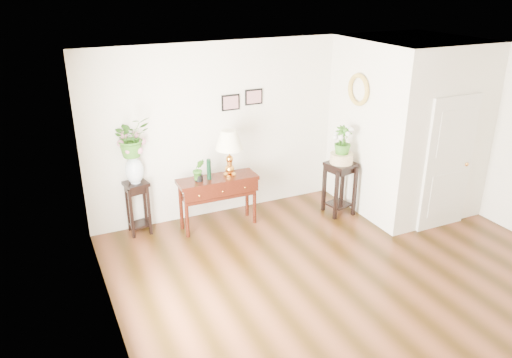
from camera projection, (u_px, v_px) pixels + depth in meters
floor at (359, 283)px, 6.49m from camera, size 6.00×5.50×0.02m
ceiling at (379, 65)px, 5.42m from camera, size 6.00×5.50×0.02m
wall_back at (267, 125)px, 8.26m from camera, size 6.00×0.02×2.80m
wall_left at (113, 235)px, 4.78m from camera, size 0.02×5.50×2.80m
partition at (407, 125)px, 8.26m from camera, size 1.80×1.95×2.80m
door at (448, 164)px, 7.56m from camera, size 0.90×0.05×2.10m
art_print_left at (231, 103)px, 7.82m from camera, size 0.30×0.02×0.25m
art_print_right at (254, 97)px, 7.95m from camera, size 0.30×0.02×0.25m
wall_ornament at (358, 90)px, 7.75m from camera, size 0.07×0.51×0.51m
console_table at (218, 202)px, 7.80m from camera, size 1.24×0.43×0.83m
table_lamp at (229, 154)px, 7.59m from camera, size 0.47×0.47×0.74m
green_vase at (209, 169)px, 7.52m from camera, size 0.08×0.08×0.32m
potted_plant at (199, 171)px, 7.46m from camera, size 0.21×0.18×0.33m
plant_stand_a at (138, 208)px, 7.60m from camera, size 0.38×0.38×0.84m
porcelain_vase at (134, 168)px, 7.35m from camera, size 0.33×0.33×0.47m
lily_arrangement at (131, 138)px, 7.17m from camera, size 0.64×0.59×0.59m
plant_stand_b at (339, 188)px, 8.22m from camera, size 0.50×0.50×0.89m
ceramic_bowl at (341, 158)px, 8.02m from camera, size 0.49×0.49×0.16m
narcissus at (343, 141)px, 7.91m from camera, size 0.29×0.29×0.49m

